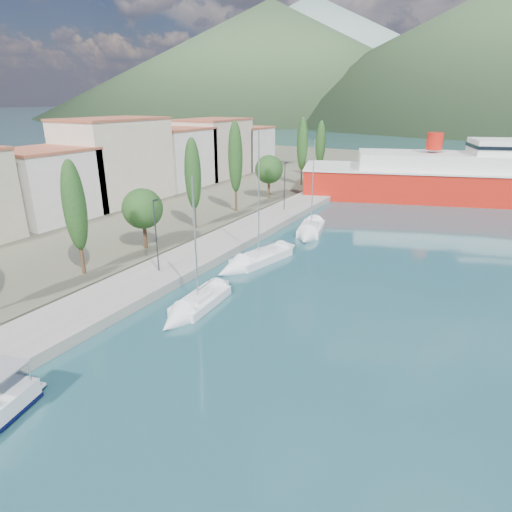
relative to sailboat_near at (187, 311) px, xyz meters
The scene contains 10 objects.
ground 110.73m from the sailboat_near, 88.48° to the left, with size 1400.00×1400.00×0.00m, color #234D55.
quay 17.76m from the sailboat_near, 109.97° to the left, with size 5.00×88.00×0.80m, color gray.
land_strip 51.52m from the sailboat_near, 148.80° to the left, with size 70.00×148.00×0.70m, color #565644.
town_buildings 40.42m from the sailboat_near, 136.49° to the left, with size 9.20×69.20×11.30m.
tree_row 25.68m from the sailboat_near, 116.79° to the left, with size 4.04×63.12×11.29m.
lamp_posts 8.81m from the sailboat_near, 139.67° to the left, with size 0.15×45.41×6.06m.
sailboat_near is the anchor object (origin of this frame).
sailboat_mid 10.01m from the sailboat_near, 96.22° to the left, with size 4.26×9.18×12.78m.
sailboat_far 21.28m from the sailboat_near, 89.23° to the left, with size 4.15×8.05×11.31m.
ferry 53.02m from the sailboat_near, 72.87° to the left, with size 52.65×26.41×10.29m.
Camera 1 is at (14.55, -11.82, 14.47)m, focal length 30.00 mm.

